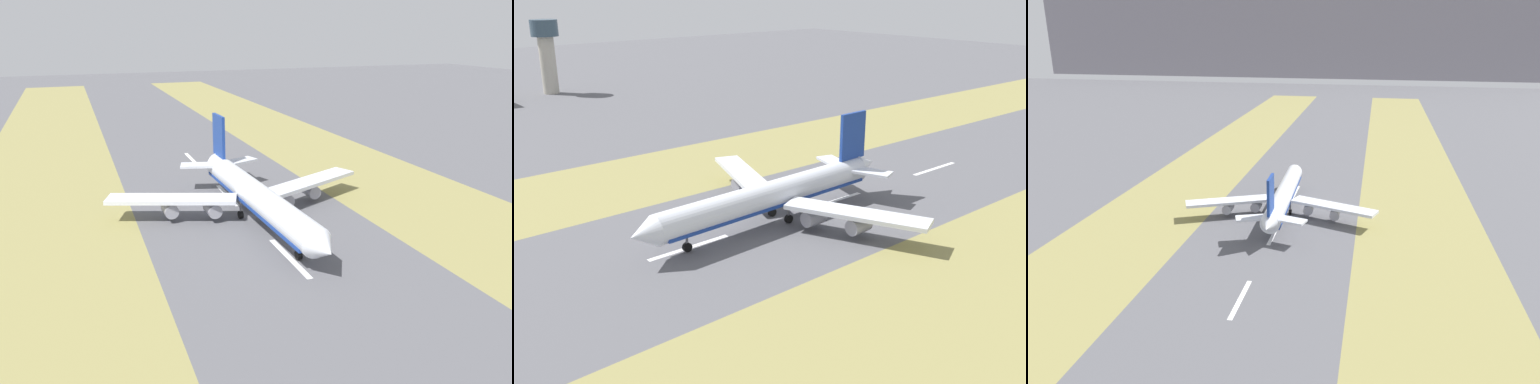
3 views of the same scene
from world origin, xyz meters
TOP-DOWN VIEW (x-y plane):
  - ground_plane at (0.00, 0.00)m, footprint 800.00×800.00m
  - grass_median_west at (-45.00, 0.00)m, footprint 40.00×600.00m
  - grass_median_east at (45.00, 0.00)m, footprint 40.00×600.00m
  - centreline_dash_near at (0.00, -56.54)m, footprint 1.20×18.00m
  - centreline_dash_mid at (0.00, -16.54)m, footprint 1.20×18.00m
  - centreline_dash_far at (0.00, 23.46)m, footprint 1.20×18.00m
  - airplane_main_jet at (-0.54, 1.56)m, footprint 64.10×67.14m
  - control_tower at (184.67, -21.66)m, footprint 12.00×12.00m

SIDE VIEW (x-z plane):
  - ground_plane at x=0.00m, z-range 0.00..0.00m
  - grass_median_west at x=-45.00m, z-range 0.00..0.01m
  - grass_median_east at x=45.00m, z-range 0.00..0.01m
  - centreline_dash_near at x=0.00m, z-range 0.00..0.01m
  - centreline_dash_mid at x=0.00m, z-range 0.00..0.01m
  - centreline_dash_far at x=0.00m, z-range 0.00..0.01m
  - airplane_main_jet at x=-0.54m, z-range -4.08..16.12m
  - control_tower at x=184.67m, z-range 3.83..36.67m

